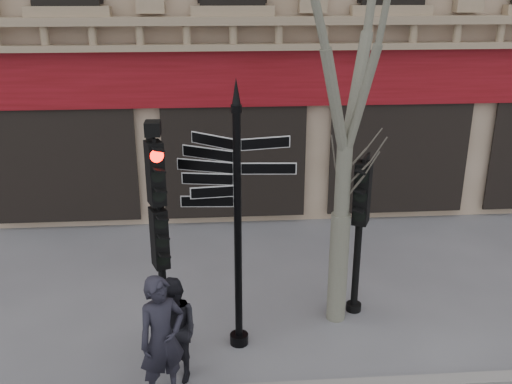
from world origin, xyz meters
TOP-DOWN VIEW (x-y plane):
  - ground at (0.00, 0.00)m, footprint 80.00×80.00m
  - fingerpost at (-0.14, -0.11)m, footprint 2.23×2.23m
  - traffic_signal_main at (-1.33, -0.18)m, footprint 0.50×0.43m
  - traffic_signal_secondary at (1.99, 0.75)m, footprint 0.58×0.51m
  - pedestrian_a at (-1.26, -1.30)m, footprint 0.84×0.75m
  - pedestrian_b at (-1.13, -0.91)m, footprint 1.01×1.01m

SIDE VIEW (x-z plane):
  - ground at x=0.00m, z-range 0.00..0.00m
  - pedestrian_b at x=-1.13m, z-range 0.00..1.65m
  - pedestrian_a at x=-1.26m, z-range 0.00..1.92m
  - traffic_signal_secondary at x=1.99m, z-range 0.56..3.41m
  - traffic_signal_main at x=-1.33m, z-range 0.50..4.30m
  - fingerpost at x=-0.14m, z-range 0.75..5.14m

